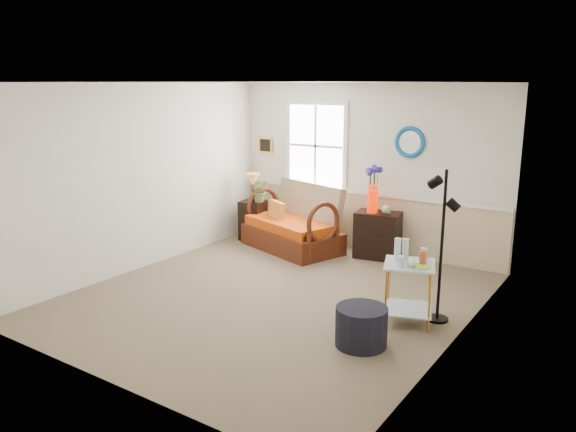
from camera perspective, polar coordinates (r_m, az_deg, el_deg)
The scene contains 19 objects.
floor at distance 7.07m, azimuth -1.41°, elevation -8.18°, with size 4.50×5.00×0.01m, color brown.
ceiling at distance 6.58m, azimuth -1.54°, elevation 13.41°, with size 4.50×5.00×0.01m, color white.
walls at distance 6.70m, azimuth -1.47°, elevation 2.22°, with size 4.51×5.01×2.60m.
wainscot at distance 8.98m, azimuth 7.74°, elevation -0.59°, with size 4.46×0.02×0.90m, color #CAAF86.
chair_rail at distance 8.87m, azimuth 7.80°, elevation 2.35°, with size 4.46×0.04×0.06m, color white.
window at distance 9.19m, azimuth 2.86°, elevation 7.13°, with size 1.14×0.06×1.44m, color white, non-canonical shape.
picture at distance 9.77m, azimuth -2.29°, elevation 7.20°, with size 0.28×0.03×0.28m, color gold.
mirror at distance 8.48m, azimuth 12.29°, elevation 7.34°, with size 0.47×0.47×0.07m, color #0B67A0.
loveseat at distance 8.88m, azimuth 0.41°, elevation -0.16°, with size 1.59×0.90×1.04m, color #5B2512, non-canonical shape.
throw_pillow at distance 9.04m, azimuth -1.22°, elevation 0.21°, with size 0.40×0.10×0.40m, color #B93E06, non-canonical shape.
lamp_stand at distance 9.52m, azimuth -3.58°, elevation -0.42°, with size 0.37×0.37×0.66m, color black, non-canonical shape.
table_lamp at distance 9.43m, azimuth -3.58°, elevation 2.95°, with size 0.25×0.25×0.46m, color #BE7E24, non-canonical shape.
potted_plant at distance 9.33m, azimuth -2.86°, elevation 2.33°, with size 0.34×0.38×0.29m, color #537E3D.
cabinet at distance 8.60m, azimuth 9.09°, elevation -1.92°, with size 0.66×0.42×0.70m, color black, non-canonical shape.
flower_vase at distance 8.44m, azimuth 8.62°, elevation 2.68°, with size 0.20×0.20×0.70m, color red, non-canonical shape.
side_table at distance 6.38m, azimuth 12.11°, elevation -7.65°, with size 0.54×0.54×0.68m, color #B57B2D, non-canonical shape.
tabletop_items at distance 6.25m, azimuth 12.48°, elevation -3.57°, with size 0.42×0.42×0.25m, color silver, non-canonical shape.
floor_lamp at distance 6.34m, azimuth 15.34°, elevation -3.06°, with size 0.25×0.25×1.71m, color black, non-canonical shape.
ottoman at distance 5.81m, azimuth 7.46°, elevation -11.06°, with size 0.53×0.53×0.41m, color black.
Camera 1 is at (3.80, -5.36, 2.59)m, focal length 35.00 mm.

